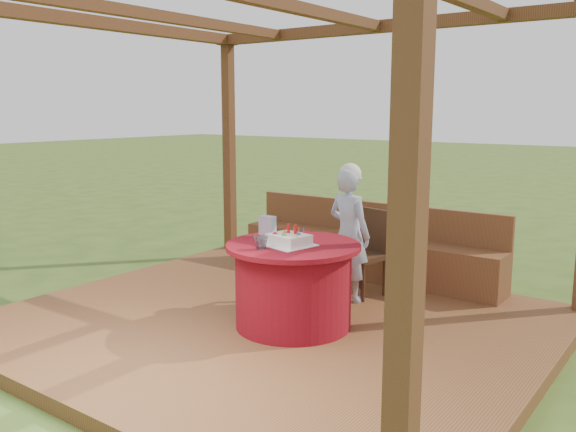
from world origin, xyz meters
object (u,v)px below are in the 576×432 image
object	(u,v)px
birthday_cake	(289,240)
gift_bag	(268,227)
drinking_glass	(261,243)
table	(293,284)
bench	(367,252)
chair	(367,249)
elderly_woman	(349,232)

from	to	relation	value
birthday_cake	gift_bag	distance (m)	0.38
birthday_cake	drinking_glass	distance (m)	0.27
table	drinking_glass	size ratio (longest dim) A/B	9.76
bench	birthday_cake	bearing A→B (deg)	-81.72
birthday_cake	drinking_glass	world-z (taller)	birthday_cake
bench	drinking_glass	bearing A→B (deg)	-85.40
table	birthday_cake	size ratio (longest dim) A/B	2.71
bench	table	distance (m)	1.76
gift_bag	drinking_glass	distance (m)	0.47
bench	drinking_glass	world-z (taller)	drinking_glass
table	drinking_glass	distance (m)	0.52
gift_bag	chair	bearing A→B (deg)	66.73
bench	elderly_woman	distance (m)	0.96
bench	gift_bag	world-z (taller)	gift_bag
table	gift_bag	size ratio (longest dim) A/B	6.02
table	elderly_woman	distance (m)	0.96
table	chair	size ratio (longest dim) A/B	1.33
bench	gift_bag	distance (m)	1.75
bench	elderly_woman	bearing A→B (deg)	-73.04
chair	birthday_cake	world-z (taller)	birthday_cake
elderly_woman	bench	bearing A→B (deg)	106.96
chair	elderly_woman	bearing A→B (deg)	-102.13
table	gift_bag	world-z (taller)	gift_bag
bench	birthday_cake	distance (m)	1.90
gift_bag	birthday_cake	bearing A→B (deg)	-27.86
table	elderly_woman	size ratio (longest dim) A/B	0.85
table	bench	bearing A→B (deg)	98.30
bench	gift_bag	size ratio (longest dim) A/B	16.11
bench	gift_bag	bearing A→B (deg)	-92.74
chair	elderly_woman	xyz separation A→B (m)	(-0.06, -0.26, 0.21)
elderly_woman	drinking_glass	distance (m)	1.24
bench	chair	world-z (taller)	chair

